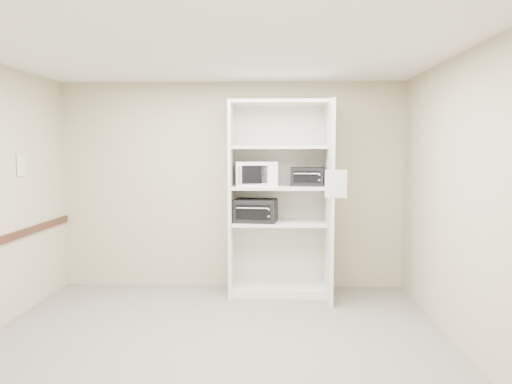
{
  "coord_description": "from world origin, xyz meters",
  "views": [
    {
      "loc": [
        0.55,
        -4.54,
        1.83
      ],
      "look_at": [
        0.34,
        1.28,
        1.32
      ],
      "focal_mm": 35.0,
      "sensor_mm": 36.0,
      "label": 1
    }
  ],
  "objects_px": {
    "shelving_unit": "(283,205)",
    "toaster_oven_lower": "(256,210)",
    "toaster_oven_upper": "(307,176)",
    "microwave": "(256,174)"
  },
  "relations": [
    {
      "from": "shelving_unit",
      "to": "toaster_oven_upper",
      "type": "bearing_deg",
      "value": 3.59
    },
    {
      "from": "shelving_unit",
      "to": "toaster_oven_lower",
      "type": "distance_m",
      "value": 0.35
    },
    {
      "from": "microwave",
      "to": "toaster_oven_lower",
      "type": "bearing_deg",
      "value": -88.35
    },
    {
      "from": "microwave",
      "to": "toaster_oven_lower",
      "type": "distance_m",
      "value": 0.46
    },
    {
      "from": "shelving_unit",
      "to": "toaster_oven_upper",
      "type": "relative_size",
      "value": 6.03
    },
    {
      "from": "toaster_oven_lower",
      "to": "shelving_unit",
      "type": "bearing_deg",
      "value": 17.46
    },
    {
      "from": "toaster_oven_upper",
      "to": "shelving_unit",
      "type": "bearing_deg",
      "value": -170.04
    },
    {
      "from": "toaster_oven_upper",
      "to": "toaster_oven_lower",
      "type": "distance_m",
      "value": 0.78
    },
    {
      "from": "shelving_unit",
      "to": "microwave",
      "type": "relative_size",
      "value": 4.8
    },
    {
      "from": "toaster_oven_upper",
      "to": "toaster_oven_lower",
      "type": "xyz_separation_m",
      "value": [
        -0.65,
        -0.08,
        -0.42
      ]
    }
  ]
}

